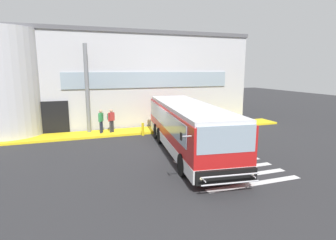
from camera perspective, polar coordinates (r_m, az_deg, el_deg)
ground_plane at (r=16.15m, az=-1.09°, el=-6.05°), size 80.00×90.00×0.02m
bay_paint_stripes at (r=13.35m, az=13.07°, el=-9.88°), size 4.40×3.96×0.01m
terminal_building at (r=26.63m, az=-10.47°, el=8.58°), size 20.94×13.80×7.57m
boarding_curb at (r=20.60m, az=-5.29°, el=-2.21°), size 23.14×2.00×0.15m
entry_support_column at (r=20.17m, az=-16.56°, el=6.28°), size 0.28×0.28×6.21m
bus_main_foreground at (r=15.30m, az=4.12°, el=-1.81°), size 4.30×11.20×2.70m
passenger_near_column at (r=19.85m, az=-13.83°, el=0.01°), size 0.38×0.52×1.68m
passenger_by_doorway at (r=19.92m, az=-11.80°, el=0.23°), size 0.52×0.50×1.68m
safety_bollard_yellow at (r=19.31m, az=-5.29°, el=-1.93°), size 0.18×0.18×0.90m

